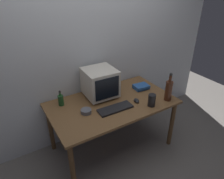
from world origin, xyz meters
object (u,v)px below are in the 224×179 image
bottle_tall (169,90)px  cd_spindle (86,111)px  bottle_short (61,100)px  metal_canister (152,100)px  book_stack (141,87)px  crt_monitor (100,83)px  computer_mouse (136,100)px  keyboard (115,109)px

bottle_tall → cd_spindle: size_ratio=3.06×
bottle_short → cd_spindle: bottle_short is taller
cd_spindle → metal_canister: bearing=-20.2°
bottle_short → book_stack: size_ratio=0.93×
cd_spindle → crt_monitor: bearing=37.8°
computer_mouse → metal_canister: (0.10, -0.16, 0.06)m
bottle_short → metal_canister: (0.92, -0.58, 0.00)m
metal_canister → keyboard: bearing=159.2°
crt_monitor → keyboard: size_ratio=0.95×
keyboard → metal_canister: bearing=-19.3°
book_stack → metal_canister: size_ratio=1.41×
keyboard → cd_spindle: 0.34m
crt_monitor → metal_canister: (0.41, -0.52, -0.12)m
bottle_short → cd_spindle: 0.36m
crt_monitor → bottle_short: size_ratio=2.02×
crt_monitor → book_stack: 0.61m
crt_monitor → keyboard: 0.40m
crt_monitor → computer_mouse: 0.50m
bottle_tall → metal_canister: 0.27m
bottle_short → book_stack: 1.09m
book_stack → cd_spindle: 0.90m
book_stack → cd_spindle: (-0.89, -0.13, -0.01)m
keyboard → book_stack: size_ratio=1.98×
bottle_tall → book_stack: (-0.10, 0.40, -0.11)m
bottle_tall → cd_spindle: 1.04m
book_stack → bottle_short: bearing=170.6°
computer_mouse → bottle_short: (-0.82, 0.41, 0.05)m
computer_mouse → bottle_tall: bottle_tall is taller
crt_monitor → bottle_short: crt_monitor is taller
computer_mouse → bottle_tall: size_ratio=0.27×
computer_mouse → book_stack: bearing=61.6°
keyboard → computer_mouse: (0.31, 0.01, 0.01)m
keyboard → book_stack: book_stack is taller
computer_mouse → book_stack: size_ratio=0.47×
crt_monitor → keyboard: crt_monitor is taller
bottle_short → cd_spindle: size_ratio=1.64×
bottle_short → book_stack: (1.07, -0.18, -0.04)m
cd_spindle → metal_canister: size_ratio=0.80×
book_stack → cd_spindle: book_stack is taller
bottle_tall → bottle_short: bearing=153.9°
bottle_short → metal_canister: size_ratio=1.31×
keyboard → bottle_tall: bearing=-11.7°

